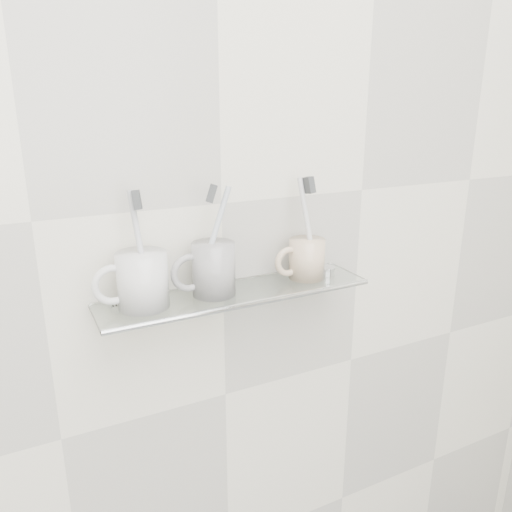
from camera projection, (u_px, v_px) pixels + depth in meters
wall_back at (222, 203)px, 0.91m from camera, size 2.50×0.00×2.50m
shelf_glass at (237, 293)px, 0.90m from camera, size 0.50×0.12×0.01m
shelf_rail at (250, 304)px, 0.86m from camera, size 0.50×0.01×0.01m
bracket_left at (114, 310)px, 0.86m from camera, size 0.02×0.03×0.02m
bracket_right at (319, 274)px, 1.04m from camera, size 0.02×0.03×0.02m
mug_left at (143, 280)px, 0.82m from camera, size 0.10×0.10×0.09m
mug_left_handle at (113, 285)px, 0.80m from camera, size 0.07×0.01×0.07m
toothbrush_left at (140, 249)px, 0.80m from camera, size 0.03×0.04×0.19m
bristles_left at (137, 200)px, 0.78m from camera, size 0.02×0.03×0.03m
mug_center at (214, 269)px, 0.87m from camera, size 0.09×0.09×0.09m
mug_center_handle at (190, 273)px, 0.86m from camera, size 0.07×0.01×0.07m
toothbrush_center at (213, 239)px, 0.86m from camera, size 0.07×0.02×0.18m
bristles_center at (212, 193)px, 0.83m from camera, size 0.03×0.03×0.03m
mug_right at (307, 259)px, 0.96m from camera, size 0.08×0.08×0.08m
mug_right_handle at (289, 262)px, 0.94m from camera, size 0.06×0.01×0.06m
toothbrush_right at (308, 227)px, 0.94m from camera, size 0.04×0.04×0.19m
bristles_right at (309, 185)px, 0.92m from camera, size 0.02×0.03×0.03m
chrome_cap at (326, 270)px, 0.99m from camera, size 0.04×0.04×0.01m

